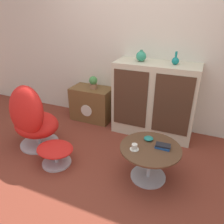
{
  "coord_description": "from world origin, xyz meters",
  "views": [
    {
      "loc": [
        0.98,
        -1.64,
        1.74
      ],
      "look_at": [
        -0.01,
        0.62,
        0.55
      ],
      "focal_mm": 35.0,
      "sensor_mm": 36.0,
      "label": 1
    }
  ],
  "objects_px": {
    "book_stack": "(163,146)",
    "bowl": "(149,138)",
    "ottoman": "(55,151)",
    "potted_plant": "(93,82)",
    "sideboard": "(154,100)",
    "coffee_table": "(150,157)",
    "vase_leftmost": "(141,56)",
    "tv_console": "(92,104)",
    "egg_chair": "(32,118)",
    "teacup": "(134,147)",
    "vase_inner_left": "(175,60)"
  },
  "relations": [
    {
      "from": "book_stack",
      "to": "bowl",
      "type": "bearing_deg",
      "value": 152.51
    },
    {
      "from": "ottoman",
      "to": "potted_plant",
      "type": "xyz_separation_m",
      "value": [
        -0.12,
        1.24,
        0.47
      ]
    },
    {
      "from": "sideboard",
      "to": "coffee_table",
      "type": "relative_size",
      "value": 1.76
    },
    {
      "from": "vase_leftmost",
      "to": "book_stack",
      "type": "bearing_deg",
      "value": -59.39
    },
    {
      "from": "tv_console",
      "to": "egg_chair",
      "type": "height_order",
      "value": "egg_chair"
    },
    {
      "from": "teacup",
      "to": "bowl",
      "type": "height_order",
      "value": "teacup"
    },
    {
      "from": "egg_chair",
      "to": "coffee_table",
      "type": "distance_m",
      "value": 1.59
    },
    {
      "from": "teacup",
      "to": "bowl",
      "type": "xyz_separation_m",
      "value": [
        0.09,
        0.24,
        -0.01
      ]
    },
    {
      "from": "egg_chair",
      "to": "vase_leftmost",
      "type": "bearing_deg",
      "value": 41.48
    },
    {
      "from": "ottoman",
      "to": "potted_plant",
      "type": "bearing_deg",
      "value": 95.64
    },
    {
      "from": "tv_console",
      "to": "potted_plant",
      "type": "height_order",
      "value": "potted_plant"
    },
    {
      "from": "vase_leftmost",
      "to": "potted_plant",
      "type": "xyz_separation_m",
      "value": [
        -0.77,
        0.04,
        -0.48
      ]
    },
    {
      "from": "potted_plant",
      "to": "bowl",
      "type": "xyz_separation_m",
      "value": [
        1.16,
        -0.89,
        -0.24
      ]
    },
    {
      "from": "sideboard",
      "to": "ottoman",
      "type": "distance_m",
      "value": 1.53
    },
    {
      "from": "sideboard",
      "to": "tv_console",
      "type": "height_order",
      "value": "sideboard"
    },
    {
      "from": "egg_chair",
      "to": "book_stack",
      "type": "bearing_deg",
      "value": 1.95
    },
    {
      "from": "potted_plant",
      "to": "book_stack",
      "type": "xyz_separation_m",
      "value": [
        1.34,
        -0.99,
        -0.23
      ]
    },
    {
      "from": "vase_leftmost",
      "to": "vase_inner_left",
      "type": "relative_size",
      "value": 0.92
    },
    {
      "from": "sideboard",
      "to": "book_stack",
      "type": "distance_m",
      "value": 1.01
    },
    {
      "from": "tv_console",
      "to": "vase_inner_left",
      "type": "relative_size",
      "value": 3.95
    },
    {
      "from": "tv_console",
      "to": "book_stack",
      "type": "relative_size",
      "value": 4.19
    },
    {
      "from": "ottoman",
      "to": "coffee_table",
      "type": "xyz_separation_m",
      "value": [
        1.1,
        0.21,
        0.09
      ]
    },
    {
      "from": "vase_leftmost",
      "to": "bowl",
      "type": "relative_size",
      "value": 1.49
    },
    {
      "from": "book_stack",
      "to": "vase_leftmost",
      "type": "bearing_deg",
      "value": 120.61
    },
    {
      "from": "tv_console",
      "to": "ottoman",
      "type": "height_order",
      "value": "tv_console"
    },
    {
      "from": "sideboard",
      "to": "teacup",
      "type": "xyz_separation_m",
      "value": [
        0.07,
        -1.09,
        -0.1
      ]
    },
    {
      "from": "sideboard",
      "to": "vase_inner_left",
      "type": "relative_size",
      "value": 6.84
    },
    {
      "from": "vase_leftmost",
      "to": "vase_inner_left",
      "type": "distance_m",
      "value": 0.46
    },
    {
      "from": "tv_console",
      "to": "vase_leftmost",
      "type": "distance_m",
      "value": 1.18
    },
    {
      "from": "egg_chair",
      "to": "teacup",
      "type": "xyz_separation_m",
      "value": [
        1.44,
        -0.09,
        0.0
      ]
    },
    {
      "from": "bowl",
      "to": "vase_leftmost",
      "type": "bearing_deg",
      "value": 114.16
    },
    {
      "from": "ottoman",
      "to": "coffee_table",
      "type": "distance_m",
      "value": 1.12
    },
    {
      "from": "sideboard",
      "to": "ottoman",
      "type": "bearing_deg",
      "value": -126.31
    },
    {
      "from": "vase_inner_left",
      "to": "potted_plant",
      "type": "distance_m",
      "value": 1.32
    },
    {
      "from": "vase_leftmost",
      "to": "vase_inner_left",
      "type": "height_order",
      "value": "vase_inner_left"
    },
    {
      "from": "sideboard",
      "to": "egg_chair",
      "type": "xyz_separation_m",
      "value": [
        -1.37,
        -1.0,
        -0.11
      ]
    },
    {
      "from": "vase_inner_left",
      "to": "bowl",
      "type": "bearing_deg",
      "value": -94.93
    },
    {
      "from": "ottoman",
      "to": "bowl",
      "type": "xyz_separation_m",
      "value": [
        1.04,
        0.35,
        0.24
      ]
    },
    {
      "from": "tv_console",
      "to": "vase_inner_left",
      "type": "xyz_separation_m",
      "value": [
        1.27,
        -0.04,
        0.84
      ]
    },
    {
      "from": "book_stack",
      "to": "sideboard",
      "type": "bearing_deg",
      "value": 109.25
    },
    {
      "from": "egg_chair",
      "to": "potted_plant",
      "type": "relative_size",
      "value": 4.51
    },
    {
      "from": "vase_leftmost",
      "to": "book_stack",
      "type": "distance_m",
      "value": 1.31
    },
    {
      "from": "bowl",
      "to": "sideboard",
      "type": "bearing_deg",
      "value": 100.17
    },
    {
      "from": "tv_console",
      "to": "egg_chair",
      "type": "bearing_deg",
      "value": -107.47
    },
    {
      "from": "potted_plant",
      "to": "bowl",
      "type": "distance_m",
      "value": 1.48
    },
    {
      "from": "ottoman",
      "to": "book_stack",
      "type": "height_order",
      "value": "book_stack"
    },
    {
      "from": "tv_console",
      "to": "ottoman",
      "type": "relative_size",
      "value": 1.46
    },
    {
      "from": "sideboard",
      "to": "ottoman",
      "type": "height_order",
      "value": "sideboard"
    },
    {
      "from": "vase_inner_left",
      "to": "sideboard",
      "type": "bearing_deg",
      "value": -179.03
    },
    {
      "from": "sideboard",
      "to": "tv_console",
      "type": "bearing_deg",
      "value": 177.86
    }
  ]
}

